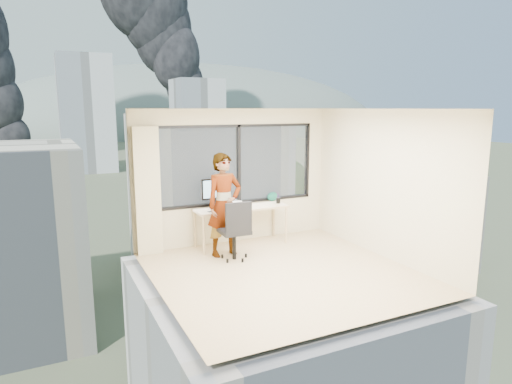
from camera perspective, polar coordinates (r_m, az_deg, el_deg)
floor at (r=7.35m, az=3.44°, el=-10.17°), size 4.00×4.00×0.01m
ceiling at (r=6.87m, az=3.68°, el=10.55°), size 4.00×4.00×0.01m
wall_front at (r=5.38m, az=14.03°, el=-3.77°), size 4.00×0.01×2.60m
wall_left at (r=6.28m, az=-12.59°, el=-1.65°), size 0.01×4.00×2.60m
wall_right at (r=8.15m, az=15.93°, el=0.99°), size 0.01×4.00×2.60m
window_wall at (r=8.75m, az=-2.55°, el=3.53°), size 3.30×0.16×1.55m
curtain at (r=8.17m, az=-13.68°, el=0.06°), size 0.45×0.14×2.30m
desk at (r=8.65m, az=-1.90°, el=-4.32°), size 1.80×0.60×0.75m
chair at (r=7.79m, az=-2.81°, el=-4.77°), size 0.57×0.57×1.08m
person at (r=7.95m, az=-4.07°, el=-1.63°), size 0.73×0.53×1.84m
monitor at (r=8.44m, az=-5.16°, el=-0.11°), size 0.58×0.16×0.58m
game_console at (r=8.73m, az=-3.19°, el=-1.39°), size 0.38×0.34×0.08m
laptop at (r=8.38m, az=-3.84°, el=-1.48°), size 0.37×0.38×0.20m
cellphone at (r=8.19m, az=-5.82°, el=-2.47°), size 0.12×0.08×0.01m
pen_cup at (r=8.88m, az=2.85°, el=-1.08°), size 0.11×0.11×0.11m
handbag at (r=9.08m, az=2.13°, el=-0.58°), size 0.26×0.19×0.18m
exterior_ground at (r=127.12m, az=-23.98°, el=2.25°), size 400.00×400.00×0.04m
near_bldg_b at (r=47.38m, az=-6.35°, el=0.14°), size 14.00×13.00×16.00m
near_bldg_c at (r=49.02m, az=18.24°, el=-3.57°), size 12.00×10.00×10.00m
far_tower_b at (r=126.51m, az=-20.84°, el=9.27°), size 13.00×13.00×30.00m
far_tower_c at (r=153.83m, az=-7.48°, el=9.25°), size 15.00×15.00×26.00m
hill_b at (r=342.39m, az=-8.19°, el=7.79°), size 300.00×220.00×96.00m
tree_b at (r=27.86m, az=-8.06°, el=-15.20°), size 7.60×7.60×9.00m
tree_c at (r=53.79m, az=3.09°, el=-1.80°), size 8.40×8.40×10.00m
smoke_plume_b at (r=187.01m, az=-7.69°, el=18.08°), size 30.00×18.00×70.00m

